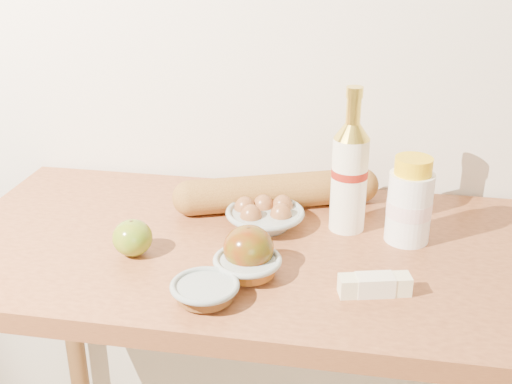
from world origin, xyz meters
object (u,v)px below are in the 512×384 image
Objects in this scene: bourbon_bottle at (350,174)px; egg_bowl at (265,215)px; table at (259,298)px; cream_bottle at (410,203)px; baguette at (278,191)px.

egg_bowl is at bearing -161.76° from bourbon_bottle.
table is 0.35m from cream_bottle.
bourbon_bottle is 0.18m from baguette.
table is 4.16× the size of bourbon_bottle.
cream_bottle is 0.86× the size of egg_bowl.
baguette is (-0.15, 0.07, -0.08)m from bourbon_bottle.
cream_bottle is at bearing 13.20° from table.
baguette is at bearing 86.13° from table.
bourbon_bottle is 0.13m from cream_bottle.
baguette is at bearing 82.33° from egg_bowl.
table is 2.70× the size of baguette.
baguette is at bearing 147.20° from cream_bottle.
table is 7.10× the size of cream_bottle.
baguette reaches higher than egg_bowl.
egg_bowl is at bearing -118.42° from baguette.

